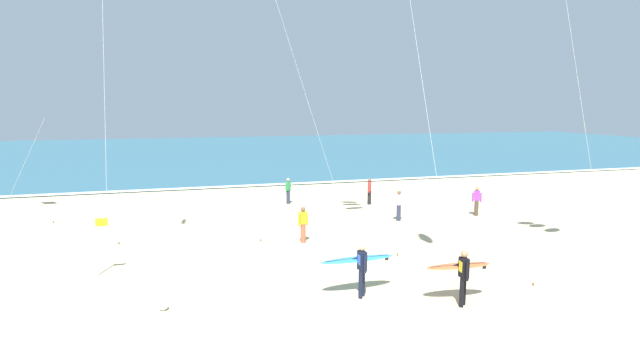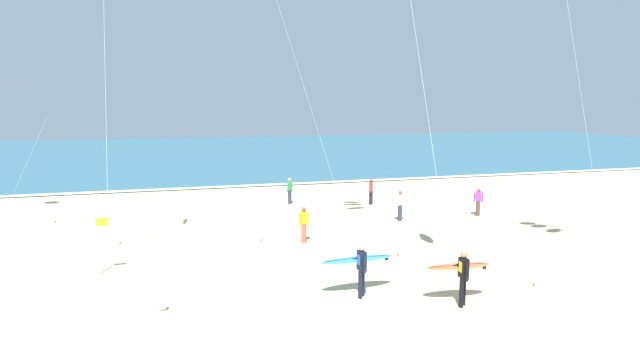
{
  "view_description": "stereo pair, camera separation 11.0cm",
  "coord_description": "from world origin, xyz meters",
  "px_view_note": "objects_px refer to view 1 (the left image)",
  "views": [
    {
      "loc": [
        -4.92,
        -10.44,
        5.91
      ],
      "look_at": [
        -0.21,
        5.34,
        3.47
      ],
      "focal_mm": 28.03,
      "sensor_mm": 36.0,
      "label": 1
    },
    {
      "loc": [
        -4.81,
        -10.48,
        5.91
      ],
      "look_at": [
        -0.21,
        5.34,
        3.47
      ],
      "focal_mm": 28.03,
      "sensor_mm": 36.0,
      "label": 2
    }
  ],
  "objects_px": {
    "bystander_green_top": "(288,191)",
    "bystander_purple_top": "(477,201)",
    "lifeguard_flag": "(98,240)",
    "surfer_lead": "(461,270)",
    "surfer_trailing": "(360,263)",
    "beach_ball": "(163,306)",
    "bystander_white_top": "(399,205)",
    "bystander_red_top": "(369,191)",
    "bystander_yellow_top": "(303,224)"
  },
  "relations": [
    {
      "from": "surfer_trailing",
      "to": "bystander_white_top",
      "type": "height_order",
      "value": "surfer_trailing"
    },
    {
      "from": "bystander_purple_top",
      "to": "lifeguard_flag",
      "type": "distance_m",
      "value": 18.95
    },
    {
      "from": "surfer_trailing",
      "to": "bystander_purple_top",
      "type": "bearing_deg",
      "value": 41.14
    },
    {
      "from": "bystander_purple_top",
      "to": "bystander_white_top",
      "type": "bearing_deg",
      "value": 178.5
    },
    {
      "from": "surfer_lead",
      "to": "bystander_green_top",
      "type": "height_order",
      "value": "surfer_lead"
    },
    {
      "from": "beach_ball",
      "to": "lifeguard_flag",
      "type": "bearing_deg",
      "value": 119.49
    },
    {
      "from": "bystander_green_top",
      "to": "beach_ball",
      "type": "relative_size",
      "value": 5.68
    },
    {
      "from": "bystander_green_top",
      "to": "bystander_purple_top",
      "type": "relative_size",
      "value": 1.0
    },
    {
      "from": "surfer_trailing",
      "to": "bystander_yellow_top",
      "type": "xyz_separation_m",
      "value": [
        -0.14,
        6.44,
        -0.24
      ]
    },
    {
      "from": "beach_ball",
      "to": "bystander_yellow_top",
      "type": "bearing_deg",
      "value": 45.68
    },
    {
      "from": "bystander_green_top",
      "to": "bystander_white_top",
      "type": "distance_m",
      "value": 7.54
    },
    {
      "from": "bystander_red_top",
      "to": "lifeguard_flag",
      "type": "xyz_separation_m",
      "value": [
        -14.0,
        -9.2,
        0.45
      ]
    },
    {
      "from": "bystander_white_top",
      "to": "bystander_purple_top",
      "type": "distance_m",
      "value": 4.57
    },
    {
      "from": "bystander_purple_top",
      "to": "lifeguard_flag",
      "type": "relative_size",
      "value": 0.76
    },
    {
      "from": "bystander_white_top",
      "to": "lifeguard_flag",
      "type": "bearing_deg",
      "value": -161.18
    },
    {
      "from": "bystander_green_top",
      "to": "bystander_yellow_top",
      "type": "distance_m",
      "value": 8.8
    },
    {
      "from": "surfer_lead",
      "to": "bystander_white_top",
      "type": "relative_size",
      "value": 1.3
    },
    {
      "from": "surfer_trailing",
      "to": "surfer_lead",
      "type": "bearing_deg",
      "value": -29.75
    },
    {
      "from": "surfer_trailing",
      "to": "bystander_green_top",
      "type": "bearing_deg",
      "value": 85.47
    },
    {
      "from": "surfer_trailing",
      "to": "lifeguard_flag",
      "type": "height_order",
      "value": "lifeguard_flag"
    },
    {
      "from": "lifeguard_flag",
      "to": "bystander_green_top",
      "type": "bearing_deg",
      "value": 49.11
    },
    {
      "from": "bystander_white_top",
      "to": "surfer_lead",
      "type": "bearing_deg",
      "value": -105.92
    },
    {
      "from": "bystander_green_top",
      "to": "bystander_purple_top",
      "type": "height_order",
      "value": "same"
    },
    {
      "from": "surfer_trailing",
      "to": "lifeguard_flag",
      "type": "bearing_deg",
      "value": 151.63
    },
    {
      "from": "bystander_purple_top",
      "to": "lifeguard_flag",
      "type": "bearing_deg",
      "value": -165.99
    },
    {
      "from": "bystander_green_top",
      "to": "bystander_red_top",
      "type": "distance_m",
      "value": 4.94
    },
    {
      "from": "bystander_red_top",
      "to": "bystander_yellow_top",
      "type": "bearing_deg",
      "value": -130.18
    },
    {
      "from": "bystander_white_top",
      "to": "beach_ball",
      "type": "bearing_deg",
      "value": -143.58
    },
    {
      "from": "surfer_trailing",
      "to": "bystander_green_top",
      "type": "distance_m",
      "value": 15.19
    },
    {
      "from": "beach_ball",
      "to": "bystander_purple_top",
      "type": "bearing_deg",
      "value": 27.56
    },
    {
      "from": "bystander_red_top",
      "to": "beach_ball",
      "type": "height_order",
      "value": "bystander_red_top"
    },
    {
      "from": "bystander_white_top",
      "to": "bystander_red_top",
      "type": "bearing_deg",
      "value": 87.52
    },
    {
      "from": "bystander_white_top",
      "to": "bystander_purple_top",
      "type": "relative_size",
      "value": 1.0
    },
    {
      "from": "beach_ball",
      "to": "bystander_red_top",
      "type": "bearing_deg",
      "value": 47.87
    },
    {
      "from": "bystander_yellow_top",
      "to": "lifeguard_flag",
      "type": "relative_size",
      "value": 0.76
    },
    {
      "from": "bystander_green_top",
      "to": "beach_ball",
      "type": "distance_m",
      "value": 16.28
    },
    {
      "from": "bystander_green_top",
      "to": "bystander_yellow_top",
      "type": "xyz_separation_m",
      "value": [
        -1.34,
        -8.7,
        0.0
      ]
    },
    {
      "from": "surfer_lead",
      "to": "surfer_trailing",
      "type": "relative_size",
      "value": 0.84
    },
    {
      "from": "bystander_red_top",
      "to": "beach_ball",
      "type": "relative_size",
      "value": 5.68
    },
    {
      "from": "surfer_trailing",
      "to": "lifeguard_flag",
      "type": "relative_size",
      "value": 1.18
    },
    {
      "from": "bystander_red_top",
      "to": "surfer_trailing",
      "type": "bearing_deg",
      "value": -113.44
    },
    {
      "from": "surfer_trailing",
      "to": "beach_ball",
      "type": "height_order",
      "value": "surfer_trailing"
    },
    {
      "from": "bystander_green_top",
      "to": "lifeguard_flag",
      "type": "distance_m",
      "value": 14.24
    },
    {
      "from": "surfer_trailing",
      "to": "bystander_white_top",
      "type": "relative_size",
      "value": 1.56
    },
    {
      "from": "lifeguard_flag",
      "to": "bystander_purple_top",
      "type": "bearing_deg",
      "value": 14.01
    },
    {
      "from": "lifeguard_flag",
      "to": "surfer_trailing",
      "type": "bearing_deg",
      "value": -28.37
    },
    {
      "from": "surfer_lead",
      "to": "bystander_red_top",
      "type": "relative_size",
      "value": 1.3
    },
    {
      "from": "bystander_green_top",
      "to": "lifeguard_flag",
      "type": "relative_size",
      "value": 0.76
    },
    {
      "from": "bystander_yellow_top",
      "to": "bystander_green_top",
      "type": "bearing_deg",
      "value": 81.22
    },
    {
      "from": "surfer_lead",
      "to": "beach_ball",
      "type": "distance_m",
      "value": 8.88
    }
  ]
}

